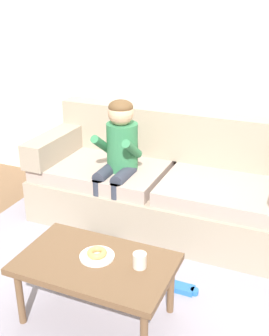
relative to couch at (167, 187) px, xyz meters
The scene contains 10 objects.
ground 0.92m from the couch, 95.37° to the right, with size 10.00×10.00×0.00m, color brown.
wall_back 1.20m from the couch, 98.22° to the left, with size 8.00×0.10×2.80m, color silver.
area_rug 1.15m from the couch, 94.15° to the right, with size 2.71×1.99×0.01m, color #9993A3.
couch is the anchor object (origin of this frame).
coffee_table 1.30m from the couch, 89.82° to the right, with size 0.92×0.57×0.43m.
person_child 0.53m from the couch, 150.02° to the right, with size 0.34×0.58×1.10m.
plate 1.27m from the couch, 90.19° to the right, with size 0.21×0.21×0.01m, color white.
donut 1.27m from the couch, 90.19° to the right, with size 0.12×0.12×0.04m, color tan.
mug 1.29m from the couch, 77.97° to the right, with size 0.08×0.08×0.09m, color silver.
toy_controller 1.01m from the couch, 63.92° to the right, with size 0.23×0.09×0.05m.
Camera 1 is at (1.11, -2.27, 1.91)m, focal length 45.04 mm.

